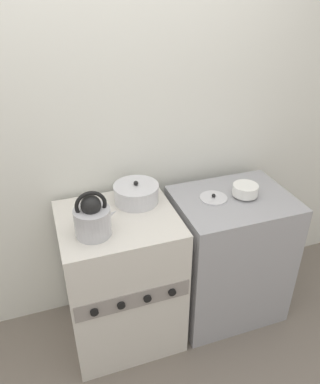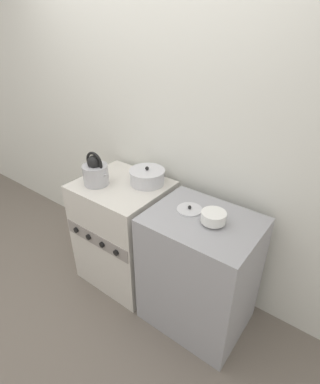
# 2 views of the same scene
# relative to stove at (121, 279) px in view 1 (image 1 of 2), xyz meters

# --- Properties ---
(ground_plane) EXTENTS (12.00, 12.00, 0.00)m
(ground_plane) POSITION_rel_stove_xyz_m (0.00, -0.30, -0.46)
(ground_plane) COLOR #70665B
(wall_back) EXTENTS (7.00, 0.06, 2.50)m
(wall_back) POSITION_rel_stove_xyz_m (0.00, 0.37, 0.79)
(wall_back) COLOR silver
(wall_back) RESTS_ON ground_plane
(stove) EXTENTS (0.67, 0.62, 0.91)m
(stove) POSITION_rel_stove_xyz_m (0.00, 0.00, 0.00)
(stove) COLOR beige
(stove) RESTS_ON ground_plane
(counter) EXTENTS (0.71, 0.56, 0.91)m
(counter) POSITION_rel_stove_xyz_m (0.73, -0.02, -0.00)
(counter) COLOR #99999E
(counter) RESTS_ON ground_plane
(kettle) EXTENTS (0.23, 0.19, 0.26)m
(kettle) POSITION_rel_stove_xyz_m (-0.15, -0.11, 0.56)
(kettle) COLOR #B2B2B7
(kettle) RESTS_ON stove
(cooking_pot) EXTENTS (0.27, 0.27, 0.14)m
(cooking_pot) POSITION_rel_stove_xyz_m (0.15, 0.13, 0.51)
(cooking_pot) COLOR silver
(cooking_pot) RESTS_ON stove
(enamel_bowl) EXTENTS (0.15, 0.15, 0.08)m
(enamel_bowl) POSITION_rel_stove_xyz_m (0.79, -0.02, 0.50)
(enamel_bowl) COLOR white
(enamel_bowl) RESTS_ON counter
(loose_pot_lid) EXTENTS (0.17, 0.17, 0.03)m
(loose_pot_lid) POSITION_rel_stove_xyz_m (0.60, 0.02, 0.46)
(loose_pot_lid) COLOR silver
(loose_pot_lid) RESTS_ON counter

